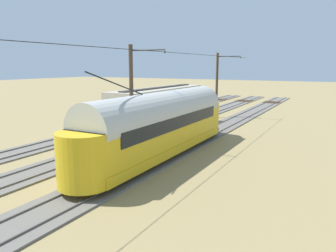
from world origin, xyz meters
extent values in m
plane|color=#937F51|center=(0.00, 0.00, 0.00)|extent=(220.00, 220.00, 0.00)
cube|color=#666059|center=(-4.60, 0.00, 0.05)|extent=(2.80, 80.00, 0.10)
cube|color=#59544C|center=(-3.88, 0.00, 0.14)|extent=(0.07, 80.00, 0.08)
cube|color=#59544C|center=(-5.31, 0.00, 0.14)|extent=(0.07, 80.00, 0.08)
cube|color=#47331E|center=(-4.60, -32.00, 0.11)|extent=(2.50, 0.24, 0.08)
cube|color=#47331E|center=(-4.60, -31.35, 0.11)|extent=(2.50, 0.24, 0.08)
cube|color=#47331E|center=(-4.60, -30.70, 0.11)|extent=(2.50, 0.24, 0.08)
cube|color=#47331E|center=(-4.60, -30.05, 0.11)|extent=(2.50, 0.24, 0.08)
cube|color=#47331E|center=(-4.60, -29.40, 0.11)|extent=(2.50, 0.24, 0.08)
cube|color=#666059|center=(0.00, 0.00, 0.05)|extent=(2.80, 80.00, 0.10)
cube|color=#59544C|center=(0.72, 0.00, 0.14)|extent=(0.07, 80.00, 0.08)
cube|color=#59544C|center=(-0.72, 0.00, 0.14)|extent=(0.07, 80.00, 0.08)
cube|color=#47331E|center=(0.00, -32.00, 0.11)|extent=(2.50, 0.24, 0.08)
cube|color=#47331E|center=(0.00, -31.35, 0.11)|extent=(2.50, 0.24, 0.08)
cube|color=#47331E|center=(0.00, -30.70, 0.11)|extent=(2.50, 0.24, 0.08)
cube|color=#47331E|center=(0.00, -30.05, 0.11)|extent=(2.50, 0.24, 0.08)
cube|color=#47331E|center=(0.00, -29.40, 0.11)|extent=(2.50, 0.24, 0.08)
cube|color=#666059|center=(4.60, 0.00, 0.05)|extent=(2.80, 80.00, 0.10)
cube|color=#59544C|center=(5.31, 0.00, 0.14)|extent=(0.07, 80.00, 0.08)
cube|color=#59544C|center=(3.88, 0.00, 0.14)|extent=(0.07, 80.00, 0.08)
cube|color=#47331E|center=(4.60, -32.00, 0.11)|extent=(2.50, 0.24, 0.08)
cube|color=#47331E|center=(4.60, -31.35, 0.11)|extent=(2.50, 0.24, 0.08)
cube|color=#47331E|center=(4.60, -30.70, 0.11)|extent=(2.50, 0.24, 0.08)
cube|color=#47331E|center=(4.60, -30.05, 0.11)|extent=(2.50, 0.24, 0.08)
cube|color=#47331E|center=(4.60, -29.40, 0.11)|extent=(2.50, 0.24, 0.08)
cube|color=gold|center=(-4.60, 5.15, 0.71)|extent=(2.65, 14.35, 0.55)
cube|color=gold|center=(-4.60, 5.15, 1.46)|extent=(2.55, 14.35, 0.95)
cube|color=gold|center=(-4.60, 5.15, 2.46)|extent=(2.55, 14.35, 1.05)
cylinder|color=#B7B7B2|center=(-4.60, 5.15, 2.98)|extent=(2.65, 14.06, 2.65)
cylinder|color=gold|center=(-4.60, -1.98, 1.70)|extent=(2.55, 2.55, 2.55)
cylinder|color=gold|center=(-4.60, 12.27, 1.70)|extent=(2.55, 2.55, 2.55)
cube|color=black|center=(-4.60, -3.11, 2.72)|extent=(1.63, 0.08, 0.36)
cube|color=black|center=(-4.60, -3.15, 2.41)|extent=(1.73, 0.06, 0.80)
cube|color=black|center=(-5.89, 5.15, 2.46)|extent=(0.04, 12.05, 0.80)
cube|color=black|center=(-3.30, 5.15, 2.46)|extent=(0.04, 12.05, 0.80)
cylinder|color=silver|center=(-4.60, -3.24, 1.46)|extent=(0.24, 0.06, 0.24)
cube|color=gray|center=(-4.60, -3.18, 0.53)|extent=(1.94, 0.12, 0.20)
cylinder|color=black|center=(-4.60, 9.63, 5.00)|extent=(0.07, 4.68, 1.45)
cylinder|color=black|center=(-5.31, 0.55, 0.56)|extent=(0.10, 0.76, 0.76)
cylinder|color=black|center=(-3.88, 0.55, 0.56)|extent=(0.10, 0.76, 0.76)
cylinder|color=black|center=(-5.31, 9.74, 0.56)|extent=(0.10, 0.76, 0.76)
cylinder|color=black|center=(-3.88, 9.74, 0.56)|extent=(0.10, 0.76, 0.76)
cube|color=#B2A893|center=(0.00, -2.51, 2.33)|extent=(2.90, 12.59, 3.20)
cube|color=#332D28|center=(0.00, -2.51, 3.99)|extent=(0.70, 11.33, 0.08)
cube|color=black|center=(0.00, -2.51, 0.53)|extent=(2.70, 12.59, 0.36)
cube|color=black|center=(1.48, -2.51, 2.07)|extent=(0.06, 2.20, 2.56)
cylinder|color=black|center=(0.72, 1.90, 0.60)|extent=(0.10, 0.84, 0.84)
cylinder|color=black|center=(-0.72, 1.90, 0.60)|extent=(0.10, 0.84, 0.84)
cylinder|color=black|center=(0.72, -6.91, 0.60)|extent=(0.10, 0.84, 0.84)
cylinder|color=black|center=(-0.72, -6.91, 0.60)|extent=(0.10, 0.84, 0.84)
cylinder|color=#423323|center=(-1.95, -12.22, 3.67)|extent=(0.28, 0.28, 7.35)
cylinder|color=#2D2D2D|center=(-3.27, -12.22, 6.95)|extent=(2.65, 0.10, 0.10)
sphere|color=#334733|center=(-4.60, -12.22, 6.80)|extent=(0.16, 0.16, 0.16)
cylinder|color=#423323|center=(-1.95, 4.64, 3.67)|extent=(0.28, 0.28, 7.35)
cylinder|color=#2D2D2D|center=(-3.27, 4.64, 6.95)|extent=(2.65, 0.10, 0.10)
sphere|color=#334733|center=(-4.60, 4.64, 6.80)|extent=(0.16, 0.16, 0.16)
cylinder|color=black|center=(-4.60, 13.07, 6.80)|extent=(0.03, 54.59, 0.03)
cylinder|color=black|center=(-3.27, -12.22, 6.95)|extent=(2.65, 0.02, 0.02)
camera|label=1|loc=(-14.89, 23.07, 5.96)|focal=34.72mm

